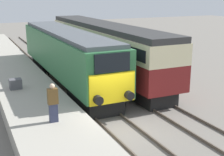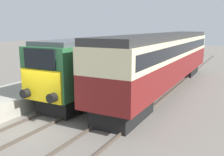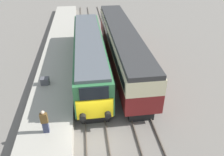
% 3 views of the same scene
% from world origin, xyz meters
% --- Properties ---
extents(ground_plane, '(120.00, 120.00, 0.00)m').
position_xyz_m(ground_plane, '(0.00, 0.00, 0.00)').
color(ground_plane, slate).
extents(platform_left, '(3.50, 50.00, 0.87)m').
position_xyz_m(platform_left, '(-3.30, 8.00, 0.43)').
color(platform_left, '#9E998C').
rests_on(platform_left, ground_plane).
extents(rails_near_track, '(1.51, 60.00, 0.14)m').
position_xyz_m(rails_near_track, '(0.00, 5.00, 0.07)').
color(rails_near_track, '#4C4238').
rests_on(rails_near_track, ground_plane).
extents(rails_far_track, '(1.50, 60.00, 0.14)m').
position_xyz_m(rails_far_track, '(3.40, 5.00, 0.07)').
color(rails_far_track, '#4C4238').
rests_on(rails_far_track, ground_plane).
extents(locomotive, '(2.70, 16.00, 3.85)m').
position_xyz_m(locomotive, '(0.00, 8.68, 2.17)').
color(locomotive, black).
rests_on(locomotive, ground_plane).
extents(passenger_carriage, '(2.75, 18.35, 4.09)m').
position_xyz_m(passenger_carriage, '(3.40, 9.96, 2.48)').
color(passenger_carriage, black).
rests_on(passenger_carriage, ground_plane).
extents(luggage_crate, '(0.70, 0.56, 0.60)m').
position_xyz_m(luggage_crate, '(-3.97, 5.90, 1.17)').
color(luggage_crate, '#4C4C51').
rests_on(luggage_crate, platform_left).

